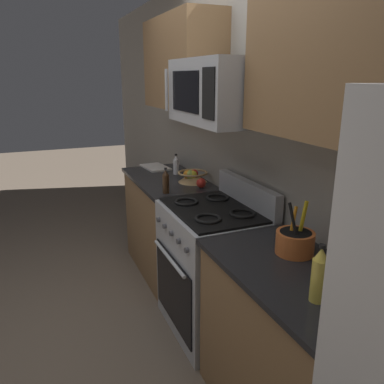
# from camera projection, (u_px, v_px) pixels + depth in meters

# --- Properties ---
(ground_plane) EXTENTS (16.00, 16.00, 0.00)m
(ground_plane) POSITION_uv_depth(u_px,v_px,m) (127.00, 348.00, 2.63)
(ground_plane) COLOR #6B5B4C
(wall_back) EXTENTS (8.00, 0.10, 2.60)m
(wall_back) POSITION_uv_depth(u_px,v_px,m) (262.00, 150.00, 2.63)
(wall_back) COLOR #9E998E
(wall_back) RESTS_ON ground
(counter_left) EXTENTS (1.10, 0.59, 0.91)m
(counter_left) POSITION_uv_depth(u_px,v_px,m) (169.00, 225.00, 3.57)
(counter_left) COLOR olive
(counter_left) RESTS_ON ground
(range_oven) EXTENTS (0.76, 0.63, 1.09)m
(range_oven) POSITION_uv_depth(u_px,v_px,m) (212.00, 268.00, 2.73)
(range_oven) COLOR #B2B5BA
(range_oven) RESTS_ON ground
(counter_right) EXTENTS (1.03, 0.59, 0.91)m
(counter_right) POSITION_uv_depth(u_px,v_px,m) (290.00, 351.00, 1.93)
(counter_right) COLOR olive
(counter_right) RESTS_ON ground
(microwave) EXTENTS (0.76, 0.44, 0.39)m
(microwave) POSITION_uv_depth(u_px,v_px,m) (219.00, 91.00, 2.39)
(microwave) COLOR #B2B5BA
(upper_cabinets_left) EXTENTS (1.09, 0.34, 0.74)m
(upper_cabinets_left) POSITION_uv_depth(u_px,v_px,m) (181.00, 64.00, 3.21)
(upper_cabinets_left) COLOR olive
(upper_cabinets_right) EXTENTS (1.02, 0.34, 0.74)m
(upper_cabinets_right) POSITION_uv_depth(u_px,v_px,m) (345.00, 50.00, 1.57)
(upper_cabinets_right) COLOR olive
(utensil_crock) EXTENTS (0.20, 0.20, 0.29)m
(utensil_crock) POSITION_uv_depth(u_px,v_px,m) (295.00, 242.00, 1.96)
(utensil_crock) COLOR #D1662D
(utensil_crock) RESTS_ON counter_right
(fruit_basket) EXTENTS (0.26, 0.26, 0.11)m
(fruit_basket) POSITION_uv_depth(u_px,v_px,m) (192.00, 176.00, 3.29)
(fruit_basket) COLOR tan
(fruit_basket) RESTS_ON counter_left
(apple_loose) EXTENTS (0.08, 0.08, 0.08)m
(apple_loose) POSITION_uv_depth(u_px,v_px,m) (201.00, 183.00, 3.13)
(apple_loose) COLOR red
(apple_loose) RESTS_ON counter_left
(cutting_board) EXTENTS (0.36, 0.24, 0.02)m
(cutting_board) POSITION_uv_depth(u_px,v_px,m) (155.00, 167.00, 3.81)
(cutting_board) COLOR silver
(cutting_board) RESTS_ON counter_left
(bottle_oil) EXTENTS (0.06, 0.06, 0.25)m
(bottle_oil) POSITION_uv_depth(u_px,v_px,m) (319.00, 275.00, 1.53)
(bottle_oil) COLOR gold
(bottle_oil) RESTS_ON counter_right
(bottle_soy) EXTENTS (0.05, 0.05, 0.20)m
(bottle_soy) POSITION_uv_depth(u_px,v_px,m) (166.00, 182.00, 2.97)
(bottle_soy) COLOR #382314
(bottle_soy) RESTS_ON counter_left
(bottle_vinegar) EXTENTS (0.05, 0.05, 0.19)m
(bottle_vinegar) POSITION_uv_depth(u_px,v_px,m) (176.00, 165.00, 3.55)
(bottle_vinegar) COLOR silver
(bottle_vinegar) RESTS_ON counter_left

